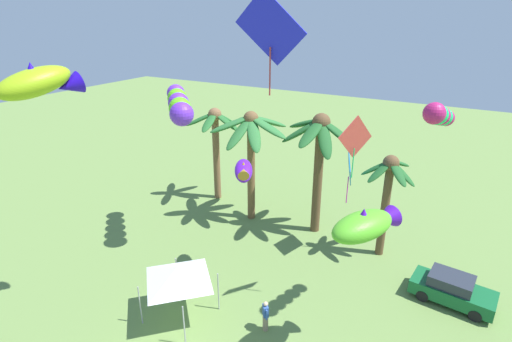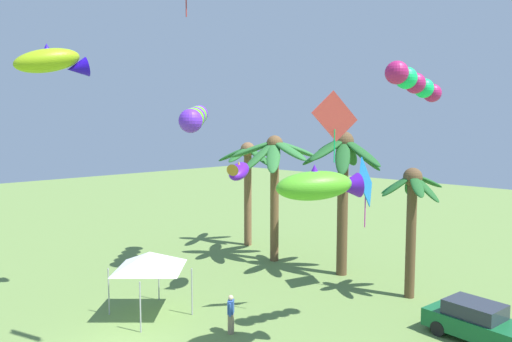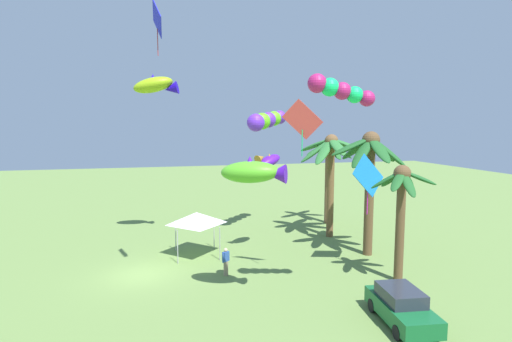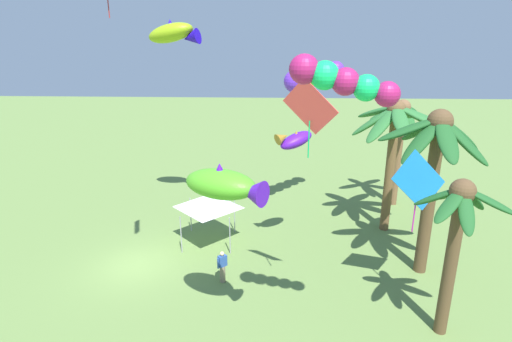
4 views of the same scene
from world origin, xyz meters
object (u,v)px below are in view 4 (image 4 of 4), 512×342
(kite_tube_0, at_px, (340,80))
(kite_diamond_7, at_px, (418,182))
(palm_tree_1, at_px, (401,128))
(kite_tube_5, at_px, (314,76))
(palm_tree_2, at_px, (395,130))
(kite_fish_1, at_px, (224,185))
(festival_tent, at_px, (208,201))
(palm_tree_3, at_px, (435,152))
(kite_diamond_2, at_px, (310,108))
(kite_fish_3, at_px, (174,33))
(spectator_0, at_px, (222,266))
(kite_fish_4, at_px, (294,140))
(palm_tree_0, at_px, (457,225))

(kite_tube_0, distance_m, kite_diamond_7, 7.51)
(palm_tree_1, distance_m, kite_tube_5, 7.17)
(palm_tree_2, distance_m, kite_fish_1, 12.93)
(palm_tree_2, relative_size, kite_tube_5, 2.04)
(palm_tree_1, bearing_deg, festival_tent, -62.75)
(palm_tree_1, relative_size, kite_diamond_7, 2.03)
(palm_tree_3, distance_m, kite_diamond_2, 7.59)
(kite_fish_3, bearing_deg, kite_diamond_7, 52.73)
(palm_tree_2, height_order, spectator_0, palm_tree_2)
(palm_tree_3, bearing_deg, palm_tree_2, -173.03)
(palm_tree_3, bearing_deg, kite_fish_1, -59.31)
(palm_tree_3, height_order, kite_diamond_7, palm_tree_3)
(kite_fish_1, bearing_deg, kite_fish_3, -160.27)
(kite_fish_4, bearing_deg, kite_fish_3, -124.96)
(kite_fish_3, bearing_deg, palm_tree_2, 81.24)
(palm_tree_0, distance_m, kite_fish_4, 8.51)
(palm_tree_2, height_order, kite_diamond_2, kite_diamond_2)
(festival_tent, xyz_separation_m, kite_fish_3, (-3.99, -2.32, 8.75))
(kite_fish_3, distance_m, kite_diamond_7, 15.78)
(palm_tree_0, relative_size, festival_tent, 2.22)
(palm_tree_0, bearing_deg, spectator_0, -108.82)
(kite_tube_0, relative_size, kite_fish_1, 0.91)
(festival_tent, height_order, kite_diamond_7, kite_diamond_7)
(palm_tree_1, relative_size, kite_fish_4, 3.25)
(kite_diamond_2, relative_size, kite_tube_5, 0.76)
(palm_tree_0, bearing_deg, kite_fish_4, -137.72)
(palm_tree_1, relative_size, kite_tube_0, 2.42)
(palm_tree_3, bearing_deg, festival_tent, -103.01)
(kite_diamond_2, xyz_separation_m, kite_tube_5, (-10.57, 1.05, 0.12))
(spectator_0, distance_m, festival_tent, 4.46)
(palm_tree_0, distance_m, kite_fish_1, 8.49)
(kite_fish_4, bearing_deg, kite_tube_0, 5.03)
(kite_tube_5, bearing_deg, kite_fish_1, -18.11)
(festival_tent, distance_m, kite_fish_3, 9.89)
(palm_tree_0, bearing_deg, kite_diamond_7, -159.15)
(kite_fish_4, distance_m, kite_tube_5, 5.86)
(palm_tree_0, height_order, palm_tree_1, palm_tree_1)
(kite_fish_4, xyz_separation_m, kite_diamond_7, (4.10, 4.83, -0.67))
(kite_fish_3, distance_m, kite_fish_4, 9.79)
(kite_diamond_2, bearing_deg, kite_tube_0, 9.35)
(festival_tent, xyz_separation_m, kite_tube_5, (-4.25, 5.85, 6.34))
(kite_tube_0, distance_m, kite_fish_4, 9.40)
(kite_fish_1, relative_size, kite_diamond_7, 0.92)
(kite_tube_0, distance_m, kite_fish_1, 5.24)
(palm_tree_3, relative_size, festival_tent, 2.82)
(kite_tube_5, height_order, kite_diamond_7, kite_tube_5)
(palm_tree_3, height_order, kite_fish_1, palm_tree_3)
(palm_tree_1, distance_m, kite_diamond_2, 14.67)
(kite_tube_0, bearing_deg, festival_tent, -150.52)
(festival_tent, relative_size, kite_diamond_7, 0.81)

